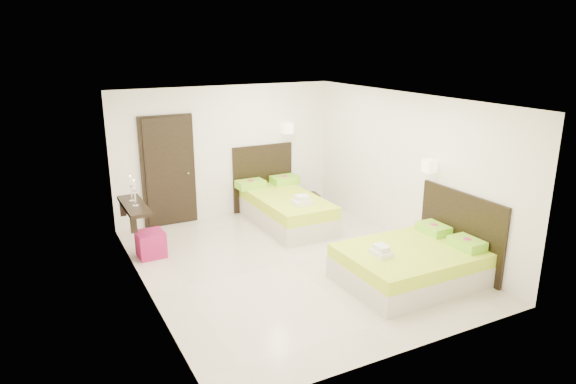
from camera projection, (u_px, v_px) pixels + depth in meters
name	position (u px, v px, depth m)	size (l,w,h in m)	color
floor	(291.00, 263.00, 8.21)	(5.50, 5.50, 0.00)	beige
bed_single	(284.00, 206.00, 9.95)	(1.32, 2.20, 1.81)	beige
bed_double	(414.00, 262.00, 7.57)	(1.98, 1.68, 1.63)	beige
nightstand	(309.00, 202.00, 10.73)	(0.39, 0.35, 0.35)	black
ottoman	(151.00, 244.00, 8.43)	(0.43, 0.43, 0.43)	#971448
door	(169.00, 171.00, 9.68)	(1.02, 0.15, 2.14)	black
console_shelf	(134.00, 206.00, 8.42)	(0.35, 1.20, 0.78)	black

